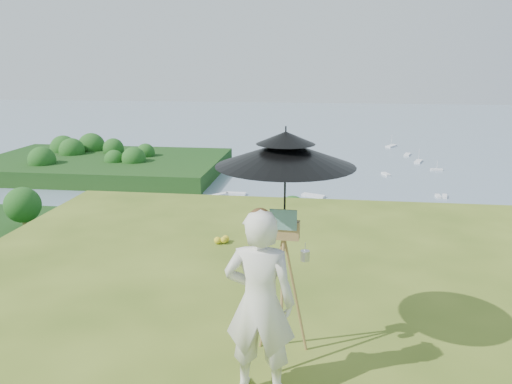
# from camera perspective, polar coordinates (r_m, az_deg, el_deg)

# --- Properties ---
(shoreline_tier) EXTENTS (170.00, 28.00, 8.00)m
(shoreline_tier) POSITION_cam_1_polar(r_m,az_deg,el_deg) (88.21, 7.81, -11.68)
(shoreline_tier) COLOR #6B6655
(shoreline_tier) RESTS_ON bay_water
(bay_water) EXTENTS (700.00, 700.00, 0.00)m
(bay_water) POSITION_cam_1_polar(r_m,az_deg,el_deg) (246.88, 7.82, 5.97)
(bay_water) COLOR slate
(bay_water) RESTS_ON ground
(peninsula) EXTENTS (90.00, 60.00, 12.00)m
(peninsula) POSITION_cam_1_polar(r_m,az_deg,el_deg) (178.20, -17.04, 3.73)
(peninsula) COLOR #0E3610
(peninsula) RESTS_ON bay_water
(slope_trees) EXTENTS (110.00, 50.00, 6.00)m
(slope_trees) POSITION_cam_1_polar(r_m,az_deg,el_deg) (43.07, 8.82, -10.22)
(slope_trees) COLOR #1C4B16
(slope_trees) RESTS_ON forest_slope
(harbor_town) EXTENTS (110.00, 22.00, 5.00)m
(harbor_town) POSITION_cam_1_polar(r_m,az_deg,el_deg) (85.53, 7.97, -7.78)
(harbor_town) COLOR silver
(harbor_town) RESTS_ON shoreline_tier
(moored_boats) EXTENTS (140.00, 140.00, 0.70)m
(moored_boats) POSITION_cam_1_polar(r_m,az_deg,el_deg) (169.48, 3.60, 2.21)
(moored_boats) COLOR white
(moored_boats) RESTS_ON bay_water
(painter) EXTENTS (0.68, 0.46, 1.81)m
(painter) POSITION_cam_1_polar(r_m,az_deg,el_deg) (4.67, 0.43, -12.58)
(painter) COLOR silver
(painter) RESTS_ON ground
(field_easel) EXTENTS (0.66, 0.66, 1.65)m
(field_easel) POSITION_cam_1_polar(r_m,az_deg,el_deg) (5.22, 3.11, -10.52)
(field_easel) COLOR olive
(field_easel) RESTS_ON ground
(sun_umbrella) EXTENTS (1.41, 1.41, 1.09)m
(sun_umbrella) POSITION_cam_1_polar(r_m,az_deg,el_deg) (4.88, 3.34, 1.14)
(sun_umbrella) COLOR black
(sun_umbrella) RESTS_ON field_easel
(painter_cap) EXTENTS (0.24, 0.27, 0.10)m
(painter_cap) POSITION_cam_1_polar(r_m,az_deg,el_deg) (4.35, 0.45, -2.55)
(painter_cap) COLOR #E37C81
(painter_cap) RESTS_ON painter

